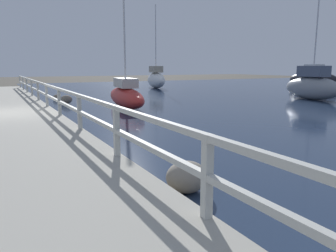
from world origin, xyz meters
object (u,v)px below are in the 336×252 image
Objects in this scene: sailboat_red at (126,96)px; sailboat_white at (156,79)px; sailboat_gray at (312,86)px; sailboat_black at (313,79)px.

sailboat_white is at bearing 65.53° from sailboat_red.
sailboat_gray is (3.57, -14.56, -0.01)m from sailboat_white.
sailboat_gray is at bearing -62.64° from sailboat_white.
sailboat_white is 14.58m from sailboat_black.
sailboat_black is at bearing -17.82° from sailboat_white.
sailboat_red is (-11.56, 1.56, -0.26)m from sailboat_gray.
sailboat_white reaches higher than sailboat_red.
sailboat_white is 1.23× the size of sailboat_red.
sailboat_gray reaches higher than sailboat_white.
sailboat_white reaches higher than sailboat_black.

